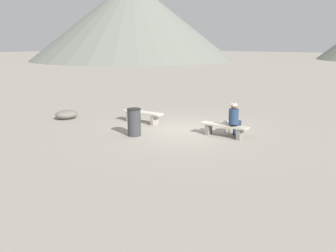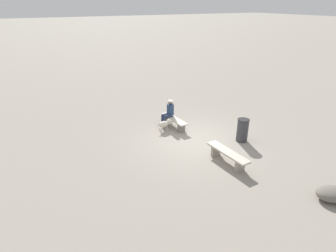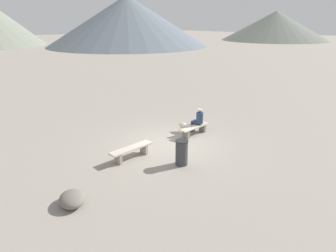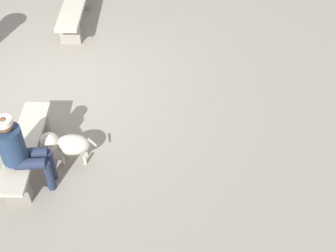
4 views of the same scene
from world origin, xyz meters
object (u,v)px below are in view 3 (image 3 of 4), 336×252
at_px(bench_right, 195,129).
at_px(trash_bin, 182,153).
at_px(bench_left, 131,150).
at_px(dog, 185,126).
at_px(seated_person, 198,119).
at_px(boulder, 72,199).

relative_size(bench_right, trash_bin, 1.78).
height_order(bench_left, dog, dog).
xyz_separation_m(seated_person, trash_bin, (-2.91, -1.88, -0.21)).
bearing_deg(seated_person, bench_right, -169.65).
bearing_deg(bench_right, dog, 100.91).
bearing_deg(seated_person, bench_left, 176.49).
relative_size(bench_left, seated_person, 1.55).
relative_size(bench_left, trash_bin, 1.95).
bearing_deg(boulder, dog, 16.91).
height_order(seated_person, dog, seated_person).
distance_m(seated_person, trash_bin, 3.47).
bearing_deg(trash_bin, bench_left, 123.64).
relative_size(trash_bin, boulder, 1.01).
bearing_deg(boulder, bench_right, 12.51).
height_order(bench_right, dog, dog).
bearing_deg(bench_left, boulder, -158.45).
distance_m(bench_right, trash_bin, 3.14).
relative_size(bench_left, dog, 2.41).
xyz_separation_m(dog, trash_bin, (-2.45, -2.30, 0.16)).
height_order(bench_left, boulder, bench_left).
relative_size(dog, boulder, 0.82).
xyz_separation_m(seated_person, dog, (-0.46, 0.42, -0.37)).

